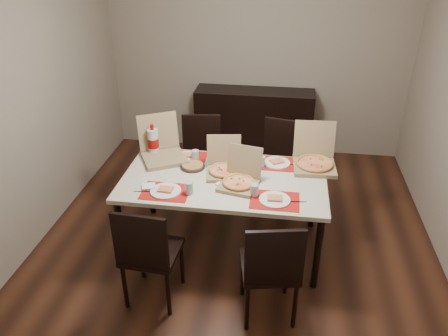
{
  "coord_description": "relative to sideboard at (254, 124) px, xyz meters",
  "views": [
    {
      "loc": [
        0.38,
        -3.49,
        2.7
      ],
      "look_at": [
        -0.1,
        -0.18,
        0.85
      ],
      "focal_mm": 35.0,
      "sensor_mm": 36.0,
      "label": 1
    }
  ],
  "objects": [
    {
      "name": "pizza_box_center",
      "position": [
        0.05,
        -2.06,
        0.35
      ],
      "size": [
        0.38,
        0.4,
        0.31
      ],
      "color": "olive",
      "rests_on": "dining_table"
    },
    {
      "name": "soda_bottle",
      "position": [
        -0.85,
        -1.61,
        0.43
      ],
      "size": [
        0.11,
        0.11,
        0.32
      ],
      "color": "silver",
      "rests_on": "dining_table"
    },
    {
      "name": "napkin_loose",
      "position": [
        -0.08,
        -2.08,
        0.31
      ],
      "size": [
        0.16,
        0.16,
        0.02
      ],
      "primitive_type": "cube",
      "rotation": [
        0.0,
        0.0,
        0.99
      ],
      "color": "white",
      "rests_on": "dining_table"
    },
    {
      "name": "chair_far_left",
      "position": [
        -0.49,
        -1.08,
        0.06
      ],
      "size": [
        0.47,
        0.47,
        0.93
      ],
      "color": "black",
      "rests_on": "ground"
    },
    {
      "name": "chair_far_right",
      "position": [
        0.37,
        -1.08,
        0.06
      ],
      "size": [
        0.5,
        0.5,
        0.93
      ],
      "color": "black",
      "rests_on": "ground"
    },
    {
      "name": "pizza_box_left",
      "position": [
        -0.74,
        -1.66,
        0.36
      ],
      "size": [
        0.55,
        0.56,
        0.39
      ],
      "color": "olive",
      "rests_on": "dining_table"
    },
    {
      "name": "setting_near_left",
      "position": [
        -0.52,
        -2.26,
        0.32
      ],
      "size": [
        0.51,
        0.3,
        0.11
      ],
      "color": "#BA0F0C",
      "rests_on": "dining_table"
    },
    {
      "name": "dining_table",
      "position": [
        -0.1,
        -1.96,
        0.23
      ],
      "size": [
        1.8,
        1.0,
        0.75
      ],
      "color": "beige",
      "rests_on": "ground"
    },
    {
      "name": "ground",
      "position": [
        0.0,
        -1.78,
        -0.46
      ],
      "size": [
        3.8,
        4.0,
        0.02
      ],
      "primitive_type": "cube",
      "color": "#402113",
      "rests_on": "ground"
    },
    {
      "name": "pizza_box_extra",
      "position": [
        -0.12,
        -1.87,
        0.35
      ],
      "size": [
        0.36,
        0.39,
        0.31
      ],
      "color": "olive",
      "rests_on": "dining_table"
    },
    {
      "name": "pizza_box_right",
      "position": [
        0.69,
        -1.63,
        0.36
      ],
      "size": [
        0.4,
        0.44,
        0.38
      ],
      "color": "olive",
      "rests_on": "dining_table"
    },
    {
      "name": "sideboard",
      "position": [
        0.0,
        0.0,
        0.0
      ],
      "size": [
        1.5,
        0.4,
        0.9
      ],
      "primitive_type": "cube",
      "color": "black",
      "rests_on": "ground"
    },
    {
      "name": "chair_near_left",
      "position": [
        -0.58,
        -2.76,
        0.06
      ],
      "size": [
        0.45,
        0.45,
        0.93
      ],
      "color": "black",
      "rests_on": "ground"
    },
    {
      "name": "setting_far_left",
      "position": [
        -0.52,
        -1.64,
        0.32
      ],
      "size": [
        0.48,
        0.3,
        0.11
      ],
      "color": "#BA0F0C",
      "rests_on": "dining_table"
    },
    {
      "name": "setting_far_right",
      "position": [
        0.31,
        -1.65,
        0.32
      ],
      "size": [
        0.44,
        0.3,
        0.11
      ],
      "color": "#BA0F0C",
      "rests_on": "dining_table"
    },
    {
      "name": "faina_plate",
      "position": [
        -0.42,
        -1.81,
        0.31
      ],
      "size": [
        0.23,
        0.23,
        0.03
      ],
      "color": "black",
      "rests_on": "dining_table"
    },
    {
      "name": "setting_near_right",
      "position": [
        0.31,
        -2.25,
        0.32
      ],
      "size": [
        0.47,
        0.3,
        0.11
      ],
      "color": "#BA0F0C",
      "rests_on": "dining_table"
    },
    {
      "name": "dip_bowl",
      "position": [
        0.07,
        -1.72,
        0.31
      ],
      "size": [
        0.14,
        0.14,
        0.03
      ],
      "primitive_type": "imported",
      "rotation": [
        0.0,
        0.0,
        -0.41
      ],
      "color": "white",
      "rests_on": "dining_table"
    },
    {
      "name": "room_walls",
      "position": [
        0.0,
        -1.35,
        1.28
      ],
      "size": [
        3.84,
        4.02,
        2.62
      ],
      "color": "gray",
      "rests_on": "ground"
    },
    {
      "name": "chair_near_right",
      "position": [
        0.37,
        -2.79,
        0.06
      ],
      "size": [
        0.49,
        0.49,
        0.93
      ],
      "color": "black",
      "rests_on": "ground"
    }
  ]
}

